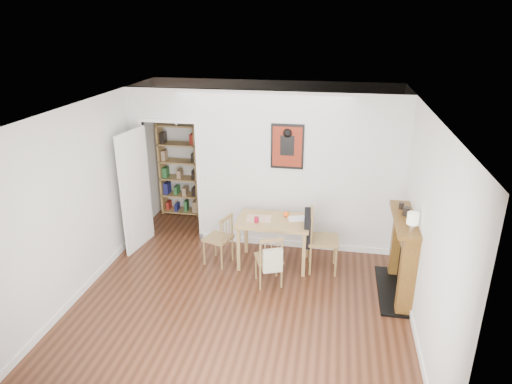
% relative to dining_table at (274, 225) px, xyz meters
% --- Properties ---
extents(ground, '(5.20, 5.20, 0.00)m').
position_rel_dining_table_xyz_m(ground, '(-0.29, -0.73, -0.66)').
color(ground, '#522C1A').
rests_on(ground, ground).
extents(room_shell, '(5.20, 5.20, 5.20)m').
position_rel_dining_table_xyz_m(room_shell, '(-0.19, 0.62, 0.63)').
color(room_shell, silver).
rests_on(room_shell, ground).
extents(dining_table, '(1.11, 0.71, 0.76)m').
position_rel_dining_table_xyz_m(dining_table, '(0.00, 0.00, 0.00)').
color(dining_table, '#A9814E').
rests_on(dining_table, ground).
extents(chair_left, '(0.52, 0.52, 0.83)m').
position_rel_dining_table_xyz_m(chair_left, '(-0.86, -0.12, -0.25)').
color(chair_left, olive).
rests_on(chair_left, ground).
extents(chair_right, '(0.59, 0.52, 0.98)m').
position_rel_dining_table_xyz_m(chair_right, '(0.74, -0.04, -0.16)').
color(chair_right, olive).
rests_on(chair_right, ground).
extents(chair_front, '(0.52, 0.55, 0.80)m').
position_rel_dining_table_xyz_m(chair_front, '(0.02, -0.58, -0.26)').
color(chair_front, olive).
rests_on(chair_front, ground).
extents(bookshelf, '(0.76, 0.30, 1.80)m').
position_rel_dining_table_xyz_m(bookshelf, '(-2.07, 1.67, 0.23)').
color(bookshelf, '#A9814E').
rests_on(bookshelf, ground).
extents(fireplace, '(0.45, 1.25, 1.16)m').
position_rel_dining_table_xyz_m(fireplace, '(1.87, -0.48, -0.05)').
color(fireplace, brown).
rests_on(fireplace, ground).
extents(red_glass, '(0.07, 0.07, 0.09)m').
position_rel_dining_table_xyz_m(red_glass, '(-0.25, -0.13, 0.14)').
color(red_glass, maroon).
rests_on(red_glass, dining_table).
extents(orange_fruit, '(0.09, 0.09, 0.09)m').
position_rel_dining_table_xyz_m(orange_fruit, '(0.17, 0.15, 0.14)').
color(orange_fruit, '#FF590D').
rests_on(orange_fruit, dining_table).
extents(placemat, '(0.40, 0.31, 0.00)m').
position_rel_dining_table_xyz_m(placemat, '(-0.23, 0.01, 0.09)').
color(placemat, beige).
rests_on(placemat, dining_table).
extents(notebook, '(0.32, 0.27, 0.01)m').
position_rel_dining_table_xyz_m(notebook, '(0.34, 0.09, 0.10)').
color(notebook, silver).
rests_on(notebook, dining_table).
extents(mantel_lamp, '(0.15, 0.15, 0.23)m').
position_rel_dining_table_xyz_m(mantel_lamp, '(1.86, -0.86, 0.64)').
color(mantel_lamp, silver).
rests_on(mantel_lamp, fireplace).
extents(ceramic_jar_a, '(0.10, 0.10, 0.12)m').
position_rel_dining_table_xyz_m(ceramic_jar_a, '(1.84, -0.41, 0.55)').
color(ceramic_jar_a, black).
rests_on(ceramic_jar_a, fireplace).
extents(ceramic_jar_b, '(0.07, 0.07, 0.09)m').
position_rel_dining_table_xyz_m(ceramic_jar_b, '(1.80, -0.19, 0.54)').
color(ceramic_jar_b, black).
rests_on(ceramic_jar_b, fireplace).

